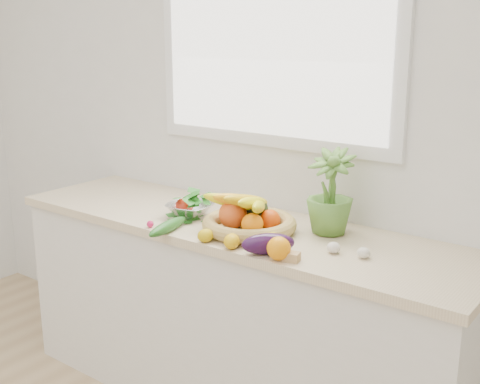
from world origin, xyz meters
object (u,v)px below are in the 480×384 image
Objects in this scene: eggplant at (268,244)px; fruit_basket at (249,219)px; apple at (184,207)px; colander_with_spinach at (190,205)px; cucumber at (168,226)px; potted_herb at (330,191)px.

fruit_basket is at bearing 141.59° from eggplant.
apple is 0.37× the size of colander_with_spinach.
eggplant is 0.58m from colander_with_spinach.
eggplant is 0.45× the size of fruit_basket.
cucumber is (-0.49, -0.04, -0.02)m from eggplant.
apple is 0.23m from cucumber.
colander_with_spinach is at bearing -164.18° from potted_herb.
fruit_basket is at bearing 0.24° from apple.
fruit_basket is (0.27, 0.21, 0.03)m from cucumber.
apple is 0.32× the size of cucumber.
colander_with_spinach is (-0.55, 0.18, 0.01)m from eggplant.
apple is 0.69m from potted_herb.
colander_with_spinach is at bearing 161.68° from eggplant.
potted_herb reaches higher than colander_with_spinach.
potted_herb reaches higher than cucumber.
eggplant is at bearing -18.32° from colander_with_spinach.
potted_herb reaches higher than eggplant.
potted_herb reaches higher than apple.
eggplant is 0.28m from fruit_basket.
cucumber is 0.34m from fruit_basket.
potted_herb is (0.65, 0.19, 0.14)m from apple.
eggplant is at bearing -38.41° from fruit_basket.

